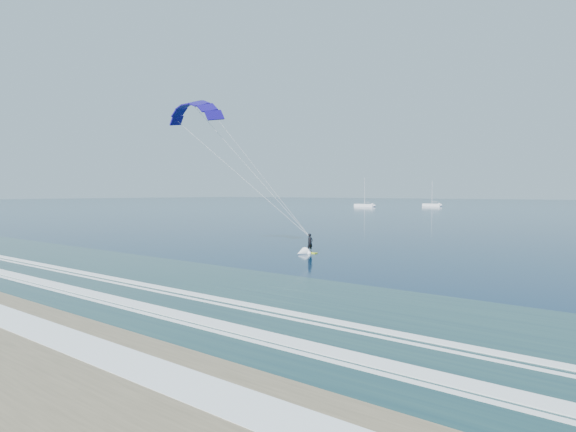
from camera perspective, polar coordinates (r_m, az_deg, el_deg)
The scene contains 4 objects.
ground at distance 30.49m, azimuth -28.26°, elevation -9.75°, with size 900.00×900.00×0.00m, color #07273D.
kitesurfer_rig at distance 54.22m, azimuth -4.39°, elevation 5.34°, with size 16.21×9.08×17.22m.
sailboat_0 at distance 223.34m, azimuth 8.50°, elevation 1.20°, with size 9.22×2.40×12.47m.
sailboat_1 at distance 235.79m, azimuth 15.70°, elevation 1.21°, with size 8.13×2.40×11.25m.
Camera 1 is at (27.67, -11.09, 6.40)m, focal length 32.00 mm.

